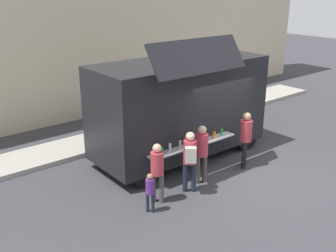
{
  "coord_description": "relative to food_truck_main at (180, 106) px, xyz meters",
  "views": [
    {
      "loc": [
        -8.59,
        -6.62,
        5.26
      ],
      "look_at": [
        -1.57,
        1.93,
        1.3
      ],
      "focal_mm": 42.99,
      "sensor_mm": 36.0,
      "label": 1
    }
  ],
  "objects": [
    {
      "name": "trash_bin",
      "position": [
        3.72,
        2.32,
        -1.18
      ],
      "size": [
        0.6,
        0.6,
        0.97
      ],
      "primitive_type": "cylinder",
      "color": "#2B5B35",
      "rests_on": "ground"
    },
    {
      "name": "customer_mid_with_backpack",
      "position": [
        -1.37,
        -1.96,
        -0.64
      ],
      "size": [
        0.5,
        0.54,
        1.68
      ],
      "rotation": [
        0.0,
        0.0,
        0.9
      ],
      "color": "#1E2535",
      "rests_on": "ground"
    },
    {
      "name": "customer_front_ordering",
      "position": [
        -0.77,
        -1.75,
        -0.68
      ],
      "size": [
        0.54,
        0.35,
        1.67
      ],
      "rotation": [
        0.0,
        0.0,
        1.25
      ],
      "color": "#4E4540",
      "rests_on": "ground"
    },
    {
      "name": "customer_rear_waiting",
      "position": [
        -2.34,
        -1.83,
        -0.72
      ],
      "size": [
        0.32,
        0.32,
        1.59
      ],
      "rotation": [
        0.0,
        0.0,
        0.67
      ],
      "color": "#504A45",
      "rests_on": "ground"
    },
    {
      "name": "building_behind",
      "position": [
        -3.0,
        6.52,
        2.47
      ],
      "size": [
        32.0,
        2.4,
        8.28
      ],
      "primitive_type": "cube",
      "color": "beige",
      "rests_on": "ground"
    },
    {
      "name": "child_near_queue",
      "position": [
        -2.76,
        -2.09,
        -1.06
      ],
      "size": [
        0.21,
        0.21,
        1.02
      ],
      "rotation": [
        0.0,
        0.0,
        0.65
      ],
      "color": "#1E2336",
      "rests_on": "ground"
    },
    {
      "name": "customer_extra_browsing",
      "position": [
        0.94,
        -1.85,
        -0.64
      ],
      "size": [
        0.35,
        0.35,
        1.72
      ],
      "rotation": [
        0.0,
        0.0,
        2.18
      ],
      "color": "black",
      "rests_on": "ground"
    },
    {
      "name": "ground_plane",
      "position": [
        0.76,
        -2.31,
        -1.67
      ],
      "size": [
        60.0,
        60.0,
        0.0
      ],
      "primitive_type": "plane",
      "color": "#38383D"
    },
    {
      "name": "curb_strip",
      "position": [
        -4.0,
        2.62,
        -1.6
      ],
      "size": [
        28.0,
        1.6,
        0.15
      ],
      "primitive_type": "cube",
      "color": "#9E998E",
      "rests_on": "ground"
    },
    {
      "name": "food_truck_main",
      "position": [
        0.0,
        0.0,
        0.0
      ],
      "size": [
        5.55,
        2.86,
        3.88
      ],
      "rotation": [
        0.0,
        0.0,
        -0.02
      ],
      "color": "black",
      "rests_on": "ground"
    }
  ]
}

